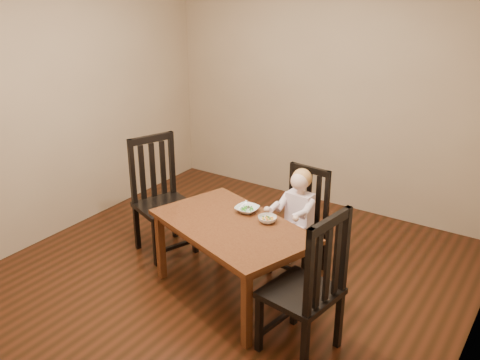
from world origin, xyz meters
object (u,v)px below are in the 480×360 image
Objects in this scene: toddler at (298,212)px; bowl_peas at (247,209)px; chair_right at (308,288)px; dining_table at (232,233)px; chair_child at (301,223)px; chair_left at (161,198)px; bowl_veg at (267,219)px.

toddler reaches higher than bowl_peas.
chair_right reaches higher than toddler.
chair_right is (0.86, -0.32, -0.04)m from dining_table.
toddler is at bearing 65.88° from dining_table.
bowl_peas is at bearing 95.76° from dining_table.
bowl_peas is (-0.31, -0.41, 0.22)m from chair_child.
chair_child is 1.16m from chair_right.
chair_child reaches higher than bowl_peas.
chair_right is (1.88, -0.61, 0.00)m from chair_left.
chair_child is at bearing 52.94° from bowl_peas.
chair_left reaches higher than bowl_peas.
chair_child is 1.85× the size of toddler.
dining_table is 7.87× the size of bowl_peas.
toddler is at bearing 125.83° from chair_left.
chair_child is at bearing 67.22° from dining_table.
dining_table is 1.33× the size of chair_left.
toddler is 0.45m from bowl_veg.
chair_right reaches higher than chair_child.
chair_right reaches higher than dining_table.
chair_right reaches higher than bowl_peas.
bowl_peas is at bearing 109.95° from chair_left.
dining_table is at bearing -138.38° from bowl_veg.
bowl_veg is at bearing -16.34° from bowl_peas.
chair_left is at bearing 20.59° from chair_child.
chair_child is 1.37m from chair_left.
chair_child is 0.85× the size of chair_right.
chair_right is at bearing 93.03° from chair_left.
toddler is 0.49m from bowl_peas.
chair_child is at bearing 82.16° from bowl_veg.
bowl_veg is at bearing 85.47° from toddler.
bowl_veg is (1.24, -0.09, 0.15)m from chair_left.
dining_table is at bearing 78.01° from chair_right.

